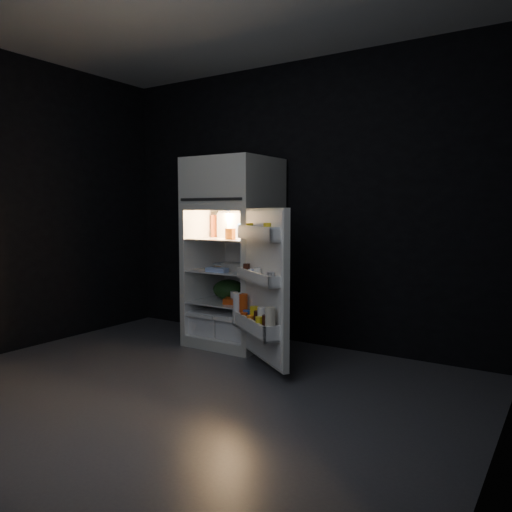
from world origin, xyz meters
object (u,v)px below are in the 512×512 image
Objects in this scene: fridge_door at (262,288)px; yogurt_tray at (239,301)px; refrigerator at (235,245)px; egg_carton at (236,267)px; milk_jug at (229,225)px.

yogurt_tray is (-0.53, 0.44, -0.23)m from fridge_door.
egg_carton is (0.09, -0.11, -0.19)m from refrigerator.
refrigerator is at bearing 136.37° from egg_carton.
yogurt_tray is (0.26, -0.19, -0.69)m from milk_jug.
fridge_door is 4.23× the size of egg_carton.
fridge_door is at bearing -33.02° from egg_carton.
refrigerator is at bearing 139.08° from fridge_door.
fridge_door is at bearing -40.92° from refrigerator.
egg_carton is 0.32m from yogurt_tray.
yogurt_tray is at bearing -25.29° from egg_carton.
fridge_door is 0.73m from yogurt_tray.
yogurt_tray is (0.16, -0.15, -0.50)m from refrigerator.
refrigerator is 6.17× the size of egg_carton.
yogurt_tray is at bearing -21.27° from milk_jug.
milk_jug is (-0.10, 0.04, 0.19)m from refrigerator.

